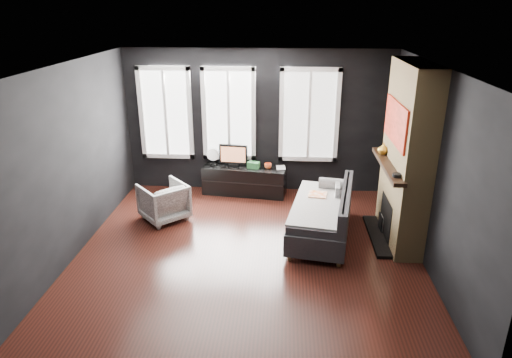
# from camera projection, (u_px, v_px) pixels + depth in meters

# --- Properties ---
(floor) EXTENTS (5.00, 5.00, 0.00)m
(floor) POSITION_uv_depth(u_px,v_px,m) (248.00, 252.00, 6.75)
(floor) COLOR black
(floor) RESTS_ON ground
(ceiling) EXTENTS (5.00, 5.00, 0.00)m
(ceiling) POSITION_uv_depth(u_px,v_px,m) (247.00, 66.00, 5.78)
(ceiling) COLOR white
(ceiling) RESTS_ON ground
(wall_back) EXTENTS (5.00, 0.02, 2.70)m
(wall_back) POSITION_uv_depth(u_px,v_px,m) (258.00, 122.00, 8.59)
(wall_back) COLOR black
(wall_back) RESTS_ON ground
(wall_left) EXTENTS (0.02, 5.00, 2.70)m
(wall_left) POSITION_uv_depth(u_px,v_px,m) (70.00, 163.00, 6.41)
(wall_left) COLOR black
(wall_left) RESTS_ON ground
(wall_right) EXTENTS (0.02, 5.00, 2.70)m
(wall_right) POSITION_uv_depth(u_px,v_px,m) (433.00, 170.00, 6.11)
(wall_right) COLOR black
(wall_right) RESTS_ON ground
(windows) EXTENTS (4.00, 0.16, 1.76)m
(windows) POSITION_uv_depth(u_px,v_px,m) (233.00, 66.00, 8.21)
(windows) COLOR white
(windows) RESTS_ON wall_back
(fireplace) EXTENTS (0.70, 1.62, 2.70)m
(fireplace) POSITION_uv_depth(u_px,v_px,m) (407.00, 156.00, 6.68)
(fireplace) COLOR #93724C
(fireplace) RESTS_ON floor
(sofa) EXTENTS (1.26, 2.03, 0.81)m
(sofa) POSITION_uv_depth(u_px,v_px,m) (321.00, 212.00, 7.10)
(sofa) COLOR #252528
(sofa) RESTS_ON floor
(stripe_pillow) EXTENTS (0.10, 0.31, 0.30)m
(stripe_pillow) POSITION_uv_depth(u_px,v_px,m) (337.00, 194.00, 7.32)
(stripe_pillow) COLOR gray
(stripe_pillow) RESTS_ON sofa
(armchair) EXTENTS (0.94, 0.94, 0.71)m
(armchair) POSITION_uv_depth(u_px,v_px,m) (164.00, 200.00, 7.67)
(armchair) COLOR white
(armchair) RESTS_ON floor
(media_console) EXTENTS (1.62, 0.68, 0.54)m
(media_console) POSITION_uv_depth(u_px,v_px,m) (245.00, 180.00, 8.75)
(media_console) COLOR black
(media_console) RESTS_ON floor
(monitor) EXTENTS (0.56, 0.17, 0.49)m
(monitor) POSITION_uv_depth(u_px,v_px,m) (233.00, 154.00, 8.59)
(monitor) COLOR black
(monitor) RESTS_ON media_console
(desk_fan) EXTENTS (0.25, 0.25, 0.34)m
(desk_fan) POSITION_uv_depth(u_px,v_px,m) (213.00, 156.00, 8.70)
(desk_fan) COLOR #9D9D9D
(desk_fan) RESTS_ON media_console
(mug) EXTENTS (0.14, 0.11, 0.14)m
(mug) POSITION_uv_depth(u_px,v_px,m) (268.00, 165.00, 8.54)
(mug) COLOR #FA602A
(mug) RESTS_ON media_console
(book) EXTENTS (0.17, 0.03, 0.23)m
(book) POSITION_uv_depth(u_px,v_px,m) (276.00, 162.00, 8.54)
(book) COLOR #C6B19B
(book) RESTS_ON media_console
(storage_box) EXTENTS (0.24, 0.19, 0.12)m
(storage_box) POSITION_uv_depth(u_px,v_px,m) (254.00, 165.00, 8.58)
(storage_box) COLOR #317C3E
(storage_box) RESTS_ON media_console
(mantel_vase) EXTENTS (0.22, 0.22, 0.17)m
(mantel_vase) POSITION_uv_depth(u_px,v_px,m) (383.00, 149.00, 7.13)
(mantel_vase) COLOR gold
(mantel_vase) RESTS_ON fireplace
(mantel_clock) EXTENTS (0.15, 0.15, 0.04)m
(mantel_clock) POSITION_uv_depth(u_px,v_px,m) (397.00, 175.00, 6.22)
(mantel_clock) COLOR black
(mantel_clock) RESTS_ON fireplace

